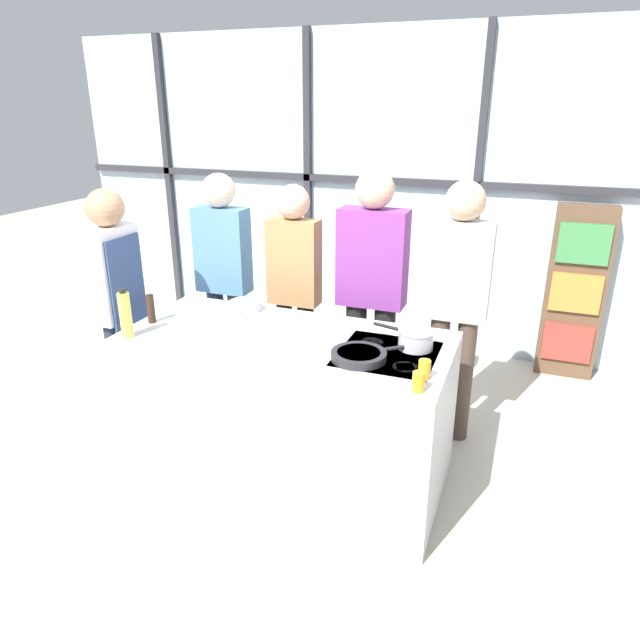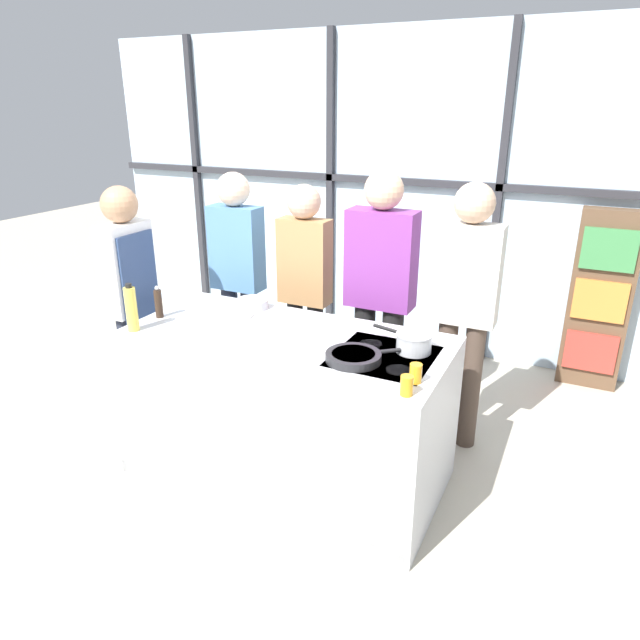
{
  "view_description": "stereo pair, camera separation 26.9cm",
  "coord_description": "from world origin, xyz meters",
  "px_view_note": "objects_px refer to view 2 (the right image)",
  "views": [
    {
      "loc": [
        1.26,
        -2.75,
        2.2
      ],
      "look_at": [
        0.18,
        0.1,
        1.03
      ],
      "focal_mm": 32.0,
      "sensor_mm": 36.0,
      "label": 1
    },
    {
      "loc": [
        1.51,
        -2.64,
        2.2
      ],
      "look_at": [
        0.18,
        0.1,
        1.03
      ],
      "focal_mm": 32.0,
      "sensor_mm": 36.0,
      "label": 2
    }
  ],
  "objects_px": {
    "spectator_center_left": "(305,283)",
    "spectator_far_right": "(465,300)",
    "frying_pan": "(355,356)",
    "saucepan": "(413,342)",
    "oil_bottle": "(131,309)",
    "spectator_far_left": "(238,270)",
    "juice_glass_near": "(407,386)",
    "juice_glass_far": "(416,373)",
    "chef": "(131,291)",
    "pepper_grinder": "(158,303)",
    "mixing_bowl": "(252,303)",
    "spectator_center_right": "(380,288)",
    "white_plate": "(232,315)"
  },
  "relations": [
    {
      "from": "spectator_center_left",
      "to": "spectator_far_right",
      "type": "bearing_deg",
      "value": -180.0
    },
    {
      "from": "frying_pan",
      "to": "saucepan",
      "type": "relative_size",
      "value": 1.24
    },
    {
      "from": "spectator_center_left",
      "to": "oil_bottle",
      "type": "distance_m",
      "value": 1.26
    },
    {
      "from": "spectator_far_left",
      "to": "frying_pan",
      "type": "bearing_deg",
      "value": 145.17
    },
    {
      "from": "spectator_far_right",
      "to": "frying_pan",
      "type": "distance_m",
      "value": 1.01
    },
    {
      "from": "juice_glass_near",
      "to": "juice_glass_far",
      "type": "bearing_deg",
      "value": 90.0
    },
    {
      "from": "chef",
      "to": "oil_bottle",
      "type": "xyz_separation_m",
      "value": [
        0.39,
        -0.41,
        0.07
      ]
    },
    {
      "from": "pepper_grinder",
      "to": "juice_glass_far",
      "type": "distance_m",
      "value": 1.72
    },
    {
      "from": "oil_bottle",
      "to": "spectator_center_left",
      "type": "bearing_deg",
      "value": 63.18
    },
    {
      "from": "juice_glass_far",
      "to": "spectator_far_left",
      "type": "bearing_deg",
      "value": 148.67
    },
    {
      "from": "mixing_bowl",
      "to": "pepper_grinder",
      "type": "relative_size",
      "value": 1.02
    },
    {
      "from": "spectator_center_right",
      "to": "spectator_far_right",
      "type": "relative_size",
      "value": 1.02
    },
    {
      "from": "saucepan",
      "to": "pepper_grinder",
      "type": "xyz_separation_m",
      "value": [
        -1.59,
        -0.19,
        0.04
      ]
    },
    {
      "from": "frying_pan",
      "to": "chef",
      "type": "bearing_deg",
      "value": 172.62
    },
    {
      "from": "spectator_far_left",
      "to": "spectator_far_right",
      "type": "height_order",
      "value": "spectator_far_right"
    },
    {
      "from": "spectator_center_right",
      "to": "oil_bottle",
      "type": "distance_m",
      "value": 1.59
    },
    {
      "from": "saucepan",
      "to": "spectator_center_right",
      "type": "bearing_deg",
      "value": 122.91
    },
    {
      "from": "mixing_bowl",
      "to": "oil_bottle",
      "type": "height_order",
      "value": "oil_bottle"
    },
    {
      "from": "spectator_center_left",
      "to": "saucepan",
      "type": "bearing_deg",
      "value": 145.81
    },
    {
      "from": "spectator_center_left",
      "to": "saucepan",
      "type": "height_order",
      "value": "spectator_center_left"
    },
    {
      "from": "oil_bottle",
      "to": "white_plate",
      "type": "bearing_deg",
      "value": 50.17
    },
    {
      "from": "spectator_center_right",
      "to": "oil_bottle",
      "type": "xyz_separation_m",
      "value": [
        -1.14,
        -1.12,
        0.03
      ]
    },
    {
      "from": "chef",
      "to": "spectator_far_right",
      "type": "height_order",
      "value": "spectator_far_right"
    },
    {
      "from": "spectator_center_right",
      "to": "saucepan",
      "type": "relative_size",
      "value": 5.03
    },
    {
      "from": "juice_glass_far",
      "to": "chef",
      "type": "bearing_deg",
      "value": 171.15
    },
    {
      "from": "white_plate",
      "to": "oil_bottle",
      "type": "relative_size",
      "value": 0.93
    },
    {
      "from": "mixing_bowl",
      "to": "oil_bottle",
      "type": "relative_size",
      "value": 0.73
    },
    {
      "from": "pepper_grinder",
      "to": "juice_glass_near",
      "type": "bearing_deg",
      "value": -9.99
    },
    {
      "from": "spectator_far_right",
      "to": "pepper_grinder",
      "type": "relative_size",
      "value": 8.54
    },
    {
      "from": "spectator_far_right",
      "to": "oil_bottle",
      "type": "bearing_deg",
      "value": 33.24
    },
    {
      "from": "oil_bottle",
      "to": "pepper_grinder",
      "type": "distance_m",
      "value": 0.24
    },
    {
      "from": "chef",
      "to": "pepper_grinder",
      "type": "distance_m",
      "value": 0.42
    },
    {
      "from": "chef",
      "to": "frying_pan",
      "type": "bearing_deg",
      "value": 82.62
    },
    {
      "from": "chef",
      "to": "spectator_center_left",
      "type": "relative_size",
      "value": 1.01
    },
    {
      "from": "spectator_far_right",
      "to": "juice_glass_far",
      "type": "height_order",
      "value": "spectator_far_right"
    },
    {
      "from": "pepper_grinder",
      "to": "spectator_far_left",
      "type": "bearing_deg",
      "value": 89.67
    },
    {
      "from": "frying_pan",
      "to": "mixing_bowl",
      "type": "relative_size",
      "value": 2.11
    },
    {
      "from": "spectator_center_right",
      "to": "chef",
      "type": "bearing_deg",
      "value": 25.0
    },
    {
      "from": "spectator_center_left",
      "to": "oil_bottle",
      "type": "bearing_deg",
      "value": 63.18
    },
    {
      "from": "spectator_far_right",
      "to": "pepper_grinder",
      "type": "distance_m",
      "value": 1.93
    },
    {
      "from": "frying_pan",
      "to": "white_plate",
      "type": "bearing_deg",
      "value": 163.63
    },
    {
      "from": "saucepan",
      "to": "white_plate",
      "type": "distance_m",
      "value": 1.2
    },
    {
      "from": "mixing_bowl",
      "to": "juice_glass_far",
      "type": "relative_size",
      "value": 2.19
    },
    {
      "from": "spectator_far_left",
      "to": "spectator_center_left",
      "type": "distance_m",
      "value": 0.57
    },
    {
      "from": "spectator_far_left",
      "to": "mixing_bowl",
      "type": "xyz_separation_m",
      "value": [
        0.43,
        -0.48,
        -0.05
      ]
    },
    {
      "from": "saucepan",
      "to": "juice_glass_far",
      "type": "relative_size",
      "value": 3.71
    },
    {
      "from": "white_plate",
      "to": "pepper_grinder",
      "type": "height_order",
      "value": "pepper_grinder"
    },
    {
      "from": "chef",
      "to": "oil_bottle",
      "type": "height_order",
      "value": "chef"
    },
    {
      "from": "spectator_far_left",
      "to": "spectator_center_left",
      "type": "relative_size",
      "value": 1.03
    },
    {
      "from": "spectator_center_left",
      "to": "juice_glass_far",
      "type": "xyz_separation_m",
      "value": [
        1.14,
        -1.04,
        -0.01
      ]
    }
  ]
}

